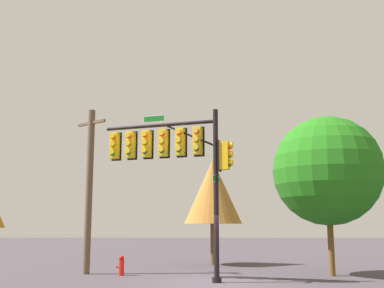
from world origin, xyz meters
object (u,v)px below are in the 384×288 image
(signal_pole_assembly, at_px, (172,152))
(utility_pole, at_px, (89,188))
(fire_hydrant, at_px, (121,266))
(tree_mid, at_px, (213,192))
(tree_near, at_px, (327,171))

(signal_pole_assembly, height_order, utility_pole, utility_pole)
(fire_hydrant, relative_size, tree_mid, 0.15)
(tree_near, height_order, tree_mid, tree_near)
(fire_hydrant, bearing_deg, tree_mid, -127.64)
(utility_pole, height_order, fire_hydrant, utility_pole)
(signal_pole_assembly, height_order, tree_near, tree_near)
(tree_mid, bearing_deg, signal_pole_assembly, 75.38)
(utility_pole, bearing_deg, signal_pole_assembly, 147.76)
(utility_pole, relative_size, tree_near, 1.07)
(tree_near, bearing_deg, utility_pole, -3.52)
(fire_hydrant, xyz_separation_m, tree_near, (-8.99, 0.09, 4.07))
(signal_pole_assembly, relative_size, fire_hydrant, 8.04)
(signal_pole_assembly, bearing_deg, tree_mid, -104.62)
(signal_pole_assembly, bearing_deg, utility_pole, -32.24)
(signal_pole_assembly, relative_size, tree_near, 0.97)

